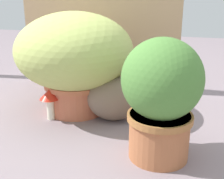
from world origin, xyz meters
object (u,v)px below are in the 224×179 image
object	(u,v)px
mushroom_ornament_pink	(67,100)
mushroom_ornament_red	(50,97)
leafy_planter	(161,95)
grass_planter	(75,56)
cat	(118,96)

from	to	relation	value
mushroom_ornament_pink	mushroom_ornament_red	bearing A→B (deg)	-134.61
leafy_planter	mushroom_ornament_red	size ratio (longest dim) A/B	2.92
mushroom_ornament_red	leafy_planter	bearing A→B (deg)	-19.77
leafy_planter	mushroom_ornament_pink	xyz separation A→B (m)	(-0.49, 0.26, -0.17)
leafy_planter	grass_planter	bearing A→B (deg)	144.48
grass_planter	mushroom_ornament_red	xyz separation A→B (m)	(-0.08, -0.14, -0.18)
grass_planter	cat	distance (m)	0.30
leafy_planter	mushroom_ornament_pink	bearing A→B (deg)	151.97
cat	leafy_planter	bearing A→B (deg)	-50.40
mushroom_ornament_pink	mushroom_ornament_red	world-z (taller)	mushroom_ornament_red
leafy_planter	mushroom_ornament_pink	size ratio (longest dim) A/B	3.97
grass_planter	mushroom_ornament_pink	xyz separation A→B (m)	(-0.02, -0.08, -0.21)
grass_planter	cat	size ratio (longest dim) A/B	1.49
cat	mushroom_ornament_red	world-z (taller)	cat
cat	mushroom_ornament_pink	distance (m)	0.26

